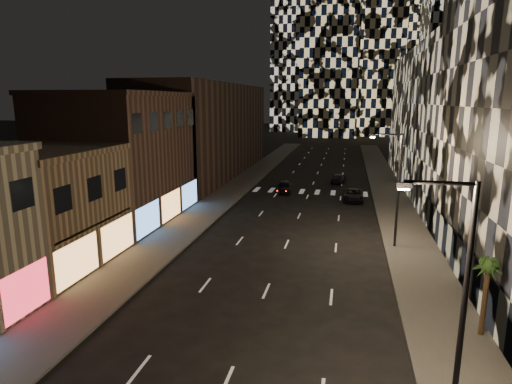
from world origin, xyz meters
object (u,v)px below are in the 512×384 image
at_px(streetlight_near, 458,293).
at_px(palm_tree, 488,272).
at_px(car_dark_rightlane, 353,195).
at_px(car_dark_oncoming, 339,178).
at_px(streetlight_far, 396,182).
at_px(car_dark_midlane, 284,187).

xyz_separation_m(streetlight_near, palm_tree, (3.15, 7.09, -1.89)).
bearing_deg(car_dark_rightlane, car_dark_oncoming, 100.95).
height_order(car_dark_oncoming, car_dark_rightlane, car_dark_rightlane).
bearing_deg(streetlight_near, palm_tree, 66.08).
relative_size(streetlight_far, car_dark_oncoming, 2.03).
relative_size(car_dark_oncoming, palm_tree, 1.11).
bearing_deg(car_dark_midlane, palm_tree, -71.43).
height_order(streetlight_near, car_dark_midlane, streetlight_near).
bearing_deg(streetlight_far, car_dark_midlane, 121.46).
xyz_separation_m(car_dark_oncoming, car_dark_rightlane, (1.98, -11.10, 0.05)).
distance_m(car_dark_oncoming, car_dark_rightlane, 11.28).
height_order(car_dark_rightlane, palm_tree, palm_tree).
bearing_deg(car_dark_midlane, streetlight_far, -64.76).
distance_m(streetlight_far, car_dark_rightlane, 16.84).
distance_m(streetlight_near, palm_tree, 7.98).
bearing_deg(streetlight_near, car_dark_midlane, 106.51).
height_order(car_dark_midlane, palm_tree, palm_tree).
height_order(streetlight_far, car_dark_midlane, streetlight_far).
distance_m(streetlight_far, palm_tree, 13.42).
relative_size(streetlight_near, car_dark_midlane, 2.05).
xyz_separation_m(car_dark_midlane, palm_tree, (14.64, -31.70, 2.71)).
bearing_deg(car_dark_oncoming, car_dark_rightlane, 105.91).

